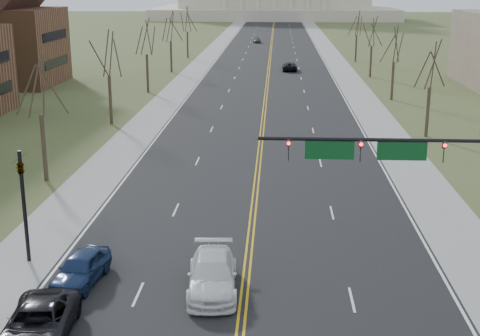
# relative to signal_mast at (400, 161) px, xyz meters

# --- Properties ---
(road) EXTENTS (20.00, 380.00, 0.01)m
(road) POSITION_rel_signal_mast_xyz_m (-7.45, 96.50, -5.76)
(road) COLOR black
(road) RESTS_ON ground
(sidewalk_left) EXTENTS (4.00, 380.00, 0.03)m
(sidewalk_left) POSITION_rel_signal_mast_xyz_m (-19.45, 96.50, -5.75)
(sidewalk_left) COLOR gray
(sidewalk_left) RESTS_ON ground
(sidewalk_right) EXTENTS (4.00, 380.00, 0.03)m
(sidewalk_right) POSITION_rel_signal_mast_xyz_m (4.55, 96.50, -5.75)
(sidewalk_right) COLOR gray
(sidewalk_right) RESTS_ON ground
(center_line) EXTENTS (0.42, 380.00, 0.01)m
(center_line) POSITION_rel_signal_mast_xyz_m (-7.45, 96.50, -5.75)
(center_line) COLOR gold
(center_line) RESTS_ON road
(edge_line_left) EXTENTS (0.15, 380.00, 0.01)m
(edge_line_left) POSITION_rel_signal_mast_xyz_m (-17.25, 96.50, -5.75)
(edge_line_left) COLOR silver
(edge_line_left) RESTS_ON road
(edge_line_right) EXTENTS (0.15, 380.00, 0.01)m
(edge_line_right) POSITION_rel_signal_mast_xyz_m (2.35, 96.50, -5.75)
(edge_line_right) COLOR silver
(edge_line_right) RESTS_ON road
(signal_mast) EXTENTS (12.12, 0.44, 7.20)m
(signal_mast) POSITION_rel_signal_mast_xyz_m (0.00, 0.00, 0.00)
(signal_mast) COLOR black
(signal_mast) RESTS_ON ground
(signal_left) EXTENTS (0.32, 0.36, 6.00)m
(signal_left) POSITION_rel_signal_mast_xyz_m (-18.95, 0.00, -2.05)
(signal_left) COLOR black
(signal_left) RESTS_ON ground
(tree_l_0) EXTENTS (3.96, 3.96, 9.00)m
(tree_l_0) POSITION_rel_signal_mast_xyz_m (-22.95, 14.50, 1.18)
(tree_l_0) COLOR #392E21
(tree_l_0) RESTS_ON ground
(tree_r_1) EXTENTS (3.74, 3.74, 8.50)m
(tree_r_1) POSITION_rel_signal_mast_xyz_m (8.05, 30.50, 0.79)
(tree_r_1) COLOR #392E21
(tree_r_1) RESTS_ON ground
(tree_l_1) EXTENTS (3.96, 3.96, 9.00)m
(tree_l_1) POSITION_rel_signal_mast_xyz_m (-22.95, 34.50, 1.18)
(tree_l_1) COLOR #392E21
(tree_l_1) RESTS_ON ground
(tree_r_2) EXTENTS (3.74, 3.74, 8.50)m
(tree_r_2) POSITION_rel_signal_mast_xyz_m (8.05, 50.50, 0.79)
(tree_r_2) COLOR #392E21
(tree_r_2) RESTS_ON ground
(tree_l_2) EXTENTS (3.96, 3.96, 9.00)m
(tree_l_2) POSITION_rel_signal_mast_xyz_m (-22.95, 54.50, 1.18)
(tree_l_2) COLOR #392E21
(tree_l_2) RESTS_ON ground
(tree_r_3) EXTENTS (3.74, 3.74, 8.50)m
(tree_r_3) POSITION_rel_signal_mast_xyz_m (8.05, 70.50, 0.79)
(tree_r_3) COLOR #392E21
(tree_r_3) RESTS_ON ground
(tree_l_3) EXTENTS (3.96, 3.96, 9.00)m
(tree_l_3) POSITION_rel_signal_mast_xyz_m (-22.95, 74.50, 1.18)
(tree_l_3) COLOR #392E21
(tree_l_3) RESTS_ON ground
(tree_r_4) EXTENTS (3.74, 3.74, 8.50)m
(tree_r_4) POSITION_rel_signal_mast_xyz_m (8.05, 90.50, 0.79)
(tree_r_4) COLOR #392E21
(tree_r_4) RESTS_ON ground
(tree_l_4) EXTENTS (3.96, 3.96, 9.00)m
(tree_l_4) POSITION_rel_signal_mast_xyz_m (-22.95, 94.50, 1.18)
(tree_l_4) COLOR #392E21
(tree_l_4) RESTS_ON ground
(car_sb_outer_lead) EXTENTS (3.06, 5.81, 1.56)m
(car_sb_outer_lead) POSITION_rel_signal_mast_xyz_m (-15.62, -7.93, -4.97)
(car_sb_outer_lead) COLOR black
(car_sb_outer_lead) RESTS_ON road
(car_sb_inner_second) EXTENTS (2.68, 5.77, 1.63)m
(car_sb_inner_second) POSITION_rel_signal_mast_xyz_m (-8.97, -2.91, -4.93)
(car_sb_inner_second) COLOR white
(car_sb_inner_second) RESTS_ON road
(car_sb_outer_second) EXTENTS (2.34, 4.67, 1.53)m
(car_sb_outer_second) POSITION_rel_signal_mast_xyz_m (-15.43, -2.43, -4.99)
(car_sb_outer_second) COLOR navy
(car_sb_outer_second) RESTS_ON road
(car_far_nb) EXTENTS (2.35, 4.98, 1.38)m
(car_far_nb) POSITION_rel_signal_mast_xyz_m (-4.04, 77.31, -5.06)
(car_far_nb) COLOR black
(car_far_nb) RESTS_ON road
(car_far_sb) EXTENTS (2.03, 4.07, 1.33)m
(car_far_sb) POSITION_rel_signal_mast_xyz_m (-10.87, 126.94, -5.08)
(car_far_sb) COLOR #53585C
(car_far_sb) RESTS_ON road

